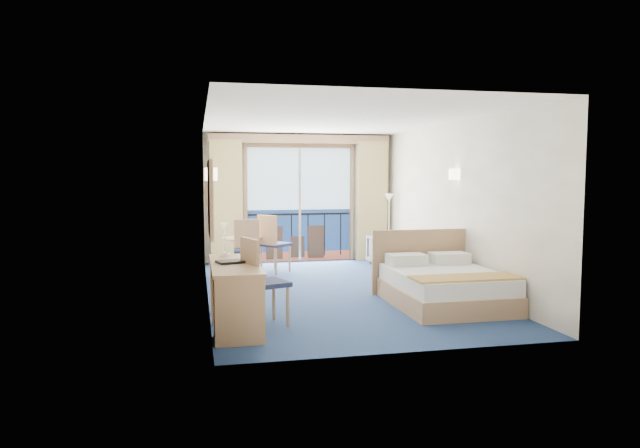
{
  "coord_description": "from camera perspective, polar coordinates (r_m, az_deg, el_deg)",
  "views": [
    {
      "loc": [
        -2.13,
        -8.72,
        1.85
      ],
      "look_at": [
        -0.21,
        0.2,
        1.05
      ],
      "focal_mm": 32.0,
      "sensor_mm": 36.0,
      "label": 1
    }
  ],
  "objects": [
    {
      "name": "floor",
      "position": [
        9.16,
        1.55,
        -6.64
      ],
      "size": [
        6.5,
        6.5,
        0.0
      ],
      "primitive_type": "plane",
      "color": "navy",
      "rests_on": "ground"
    },
    {
      "name": "room_walls",
      "position": [
        8.97,
        1.57,
        4.54
      ],
      "size": [
        4.04,
        6.54,
        2.72
      ],
      "color": "beige",
      "rests_on": "ground"
    },
    {
      "name": "balcony_door",
      "position": [
        12.14,
        -2.08,
        1.66
      ],
      "size": [
        2.36,
        0.03,
        2.52
      ],
      "color": "navy",
      "rests_on": "room_walls"
    },
    {
      "name": "curtain_left",
      "position": [
        11.81,
        -9.35,
        2.15
      ],
      "size": [
        0.65,
        0.22,
        2.55
      ],
      "primitive_type": "cube",
      "color": "#D4C275",
      "rests_on": "room_walls"
    },
    {
      "name": "curtain_right",
      "position": [
        12.36,
        5.17,
        2.32
      ],
      "size": [
        0.65,
        0.22,
        2.55
      ],
      "primitive_type": "cube",
      "color": "#D4C275",
      "rests_on": "room_walls"
    },
    {
      "name": "pelmet",
      "position": [
        12.03,
        -1.97,
        8.48
      ],
      "size": [
        3.8,
        0.25,
        0.18
      ],
      "primitive_type": "cube",
      "color": "#A27A58",
      "rests_on": "room_walls"
    },
    {
      "name": "mirror",
      "position": [
        7.22,
        -10.9,
        2.54
      ],
      "size": [
        0.05,
        1.25,
        0.95
      ],
      "color": "#A27A58",
      "rests_on": "room_walls"
    },
    {
      "name": "wall_print",
      "position": [
        9.17,
        -11.19,
        3.35
      ],
      "size": [
        0.04,
        0.42,
        0.52
      ],
      "color": "#A27A58",
      "rests_on": "room_walls"
    },
    {
      "name": "sconce_left",
      "position": [
        8.12,
        -10.86,
        4.92
      ],
      "size": [
        0.18,
        0.18,
        0.18
      ],
      "primitive_type": "cylinder",
      "color": "beige",
      "rests_on": "room_walls"
    },
    {
      "name": "sconce_right",
      "position": [
        9.49,
        13.3,
        4.87
      ],
      "size": [
        0.18,
        0.18,
        0.18
      ],
      "primitive_type": "cylinder",
      "color": "beige",
      "rests_on": "room_walls"
    },
    {
      "name": "bed",
      "position": [
        8.3,
        12.26,
        -6.03
      ],
      "size": [
        1.58,
        1.88,
        0.99
      ],
      "color": "#A27A58",
      "rests_on": "ground"
    },
    {
      "name": "nightstand",
      "position": [
        9.74,
        11.49,
        -4.21
      ],
      "size": [
        0.47,
        0.45,
        0.62
      ],
      "primitive_type": "cube",
      "color": "tan",
      "rests_on": "ground"
    },
    {
      "name": "phone",
      "position": [
        9.64,
        11.38,
        -2.18
      ],
      "size": [
        0.25,
        0.22,
        0.09
      ],
      "primitive_type": "cube",
      "rotation": [
        0.0,
        0.0,
        0.43
      ],
      "color": "white",
      "rests_on": "nightstand"
    },
    {
      "name": "armchair",
      "position": [
        11.66,
        6.75,
        -2.62
      ],
      "size": [
        0.75,
        0.76,
        0.62
      ],
      "primitive_type": "imported",
      "rotation": [
        0.0,
        0.0,
        3.27
      ],
      "color": "#454853",
      "rests_on": "ground"
    },
    {
      "name": "floor_lamp",
      "position": [
        12.07,
        6.93,
        1.37
      ],
      "size": [
        0.2,
        0.2,
        1.44
      ],
      "color": "silver",
      "rests_on": "ground"
    },
    {
      "name": "desk",
      "position": [
        6.58,
        -8.22,
        -7.5
      ],
      "size": [
        0.57,
        1.66,
        0.78
      ],
      "color": "#A27A58",
      "rests_on": "ground"
    },
    {
      "name": "desk_chair",
      "position": [
        6.95,
        -6.07,
        -5.26
      ],
      "size": [
        0.6,
        0.6,
        1.09
      ],
      "rotation": [
        0.0,
        0.0,
        1.9
      ],
      "color": "#1C2242",
      "rests_on": "ground"
    },
    {
      "name": "folder",
      "position": [
        6.98,
        -8.96,
        -3.75
      ],
      "size": [
        0.37,
        0.31,
        0.03
      ],
      "primitive_type": "cube",
      "rotation": [
        0.0,
        0.0,
        0.31
      ],
      "color": "black",
      "rests_on": "desk"
    },
    {
      "name": "desk_lamp",
      "position": [
        7.56,
        -9.57,
        -0.84
      ],
      "size": [
        0.11,
        0.11,
        0.41
      ],
      "color": "silver",
      "rests_on": "desk"
    },
    {
      "name": "round_table",
      "position": [
        10.77,
        -7.81,
        -2.2
      ],
      "size": [
        0.74,
        0.74,
        0.67
      ],
      "color": "#A27A58",
      "rests_on": "ground"
    },
    {
      "name": "table_chair_a",
      "position": [
        10.75,
        -4.84,
        -1.6
      ],
      "size": [
        0.67,
        0.67,
        1.09
      ],
      "rotation": [
        0.0,
        0.0,
        2.25
      ],
      "color": "#1C2242",
      "rests_on": "ground"
    },
    {
      "name": "table_chair_b",
      "position": [
        10.22,
        -7.33,
        -2.13
      ],
      "size": [
        0.48,
        0.49,
        1.04
      ],
      "rotation": [
        0.0,
        0.0,
        -0.08
      ],
      "color": "#1C2242",
      "rests_on": "ground"
    }
  ]
}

